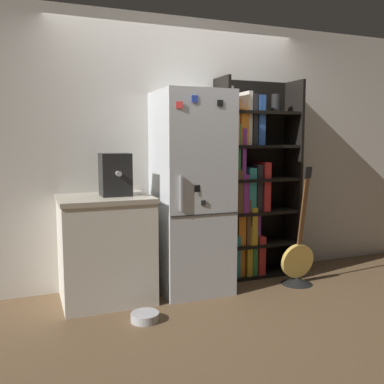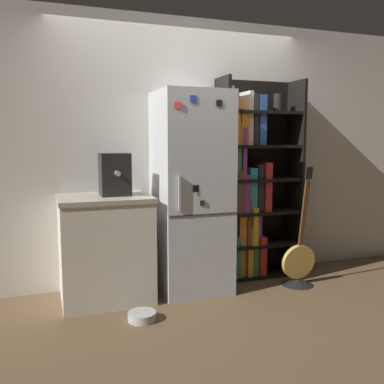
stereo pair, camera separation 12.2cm
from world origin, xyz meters
name	(u,v)px [view 2 (the right image)]	position (x,y,z in m)	size (l,w,h in m)	color
ground_plane	(196,292)	(0.00, 0.00, 0.00)	(16.00, 16.00, 0.00)	brown
wall_back	(180,152)	(0.00, 0.47, 1.30)	(8.00, 0.05, 2.60)	silver
refrigerator	(191,192)	(0.00, 0.12, 0.93)	(0.64, 0.68, 1.86)	silver
bookshelf	(248,189)	(0.68, 0.30, 0.91)	(0.86, 0.35, 2.02)	black
kitchen_counter	(105,248)	(-0.80, 0.13, 0.47)	(0.79, 0.66, 0.93)	silver
espresso_machine	(115,174)	(-0.71, 0.14, 1.11)	(0.26, 0.30, 0.37)	black
guitar	(299,268)	(1.02, -0.14, 0.17)	(0.35, 0.31, 1.17)	black
pet_bowl	(142,316)	(-0.61, -0.44, 0.04)	(0.23, 0.23, 0.07)	#B7B7BC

